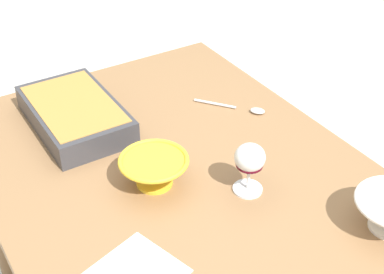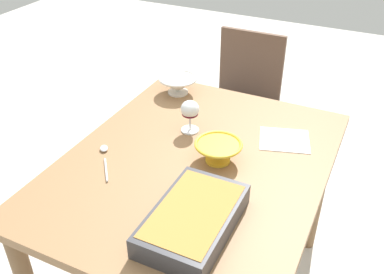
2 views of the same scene
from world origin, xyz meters
name	(u,v)px [view 1 (image 1 of 2)]	position (x,y,z in m)	size (l,w,h in m)	color
dining_table	(174,196)	(0.00, 0.00, 0.65)	(1.18, 0.93, 0.76)	olive
wine_glass	(250,161)	(0.18, 0.11, 0.85)	(0.08, 0.08, 0.14)	white
casserole_dish	(75,113)	(-0.31, -0.14, 0.80)	(0.37, 0.23, 0.07)	#38383D
small_bowl	(154,169)	(0.04, -0.08, 0.80)	(0.18, 0.18, 0.08)	yellow
serving_spoon	(244,109)	(-0.12, 0.32, 0.77)	(0.19, 0.15, 0.01)	silver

